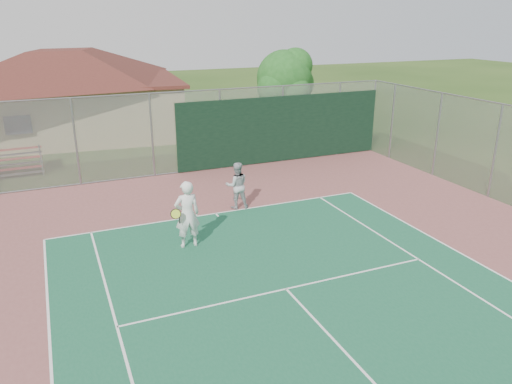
{
  "coord_description": "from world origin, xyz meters",
  "views": [
    {
      "loc": [
        -4.95,
        -3.33,
        6.41
      ],
      "look_at": [
        0.66,
        9.86,
        1.37
      ],
      "focal_mm": 35.0,
      "sensor_mm": 36.0,
      "label": 1
    }
  ],
  "objects_px": {
    "tree": "(286,80)",
    "player_grey_back": "(237,186)",
    "bleachers": "(10,162)",
    "clubhouse": "(65,85)",
    "player_white_front": "(187,215)"
  },
  "relations": [
    {
      "from": "tree",
      "to": "player_white_front",
      "type": "relative_size",
      "value": 2.43
    },
    {
      "from": "tree",
      "to": "player_grey_back",
      "type": "bearing_deg",
      "value": -124.9
    },
    {
      "from": "player_grey_back",
      "to": "tree",
      "type": "bearing_deg",
      "value": -115.25
    },
    {
      "from": "bleachers",
      "to": "clubhouse",
      "type": "bearing_deg",
      "value": 64.13
    },
    {
      "from": "bleachers",
      "to": "tree",
      "type": "bearing_deg",
      "value": 2.99
    },
    {
      "from": "player_grey_back",
      "to": "bleachers",
      "type": "bearing_deg",
      "value": -35.88
    },
    {
      "from": "clubhouse",
      "to": "player_white_front",
      "type": "height_order",
      "value": "clubhouse"
    },
    {
      "from": "clubhouse",
      "to": "player_white_front",
      "type": "xyz_separation_m",
      "value": [
        2.18,
        -16.75,
        -1.85
      ]
    },
    {
      "from": "tree",
      "to": "bleachers",
      "type": "bearing_deg",
      "value": -174.56
    },
    {
      "from": "clubhouse",
      "to": "tree",
      "type": "distance_m",
      "value": 12.16
    },
    {
      "from": "player_grey_back",
      "to": "clubhouse",
      "type": "bearing_deg",
      "value": -62.47
    },
    {
      "from": "tree",
      "to": "player_grey_back",
      "type": "xyz_separation_m",
      "value": [
        -6.27,
        -8.99,
        -2.39
      ]
    },
    {
      "from": "bleachers",
      "to": "tree",
      "type": "distance_m",
      "value": 14.13
    },
    {
      "from": "tree",
      "to": "player_grey_back",
      "type": "distance_m",
      "value": 11.22
    },
    {
      "from": "bleachers",
      "to": "player_white_front",
      "type": "xyz_separation_m",
      "value": [
        5.08,
        -10.06,
        0.49
      ]
    }
  ]
}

